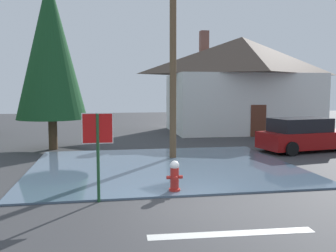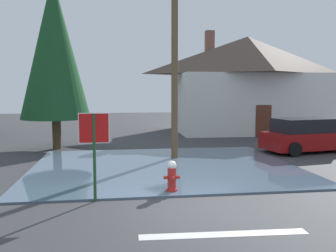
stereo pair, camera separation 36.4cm
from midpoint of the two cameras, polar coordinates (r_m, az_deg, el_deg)
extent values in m
cube|color=#38383A|center=(9.56, 4.90, -12.38)|extent=(80.00, 80.00, 0.10)
cube|color=#4C6075|center=(14.04, 0.16, -6.24)|extent=(9.80, 8.08, 0.05)
cube|color=silver|center=(7.81, 10.03, -16.18)|extent=(3.44, 0.46, 0.01)
cylinder|color=#1E4C28|center=(9.68, -10.26, -4.90)|extent=(0.08, 0.08, 2.29)
cube|color=white|center=(9.57, -10.34, -0.33)|extent=(0.79, 0.02, 0.79)
cube|color=red|center=(9.57, -10.34, -0.33)|extent=(0.74, 0.03, 0.74)
cylinder|color=#AD231E|center=(10.60, 1.59, -9.97)|extent=(0.33, 0.33, 0.11)
cylinder|color=#AD231E|center=(10.51, 1.60, -8.10)|extent=(0.24, 0.24, 0.60)
sphere|color=white|center=(10.43, 1.60, -6.11)|extent=(0.26, 0.26, 0.26)
cylinder|color=#AD231E|center=(10.47, 0.65, -7.98)|extent=(0.11, 0.10, 0.10)
cylinder|color=#AD231E|center=(10.53, 2.54, -7.91)|extent=(0.11, 0.10, 0.10)
cylinder|color=#AD231E|center=(10.33, 1.77, -8.17)|extent=(0.12, 0.11, 0.12)
cylinder|color=brown|center=(15.50, 1.72, 10.24)|extent=(0.28, 0.28, 8.33)
cube|color=silver|center=(26.69, 12.44, 3.48)|extent=(9.84, 6.45, 4.03)
pyramid|color=brown|center=(26.79, 12.59, 10.60)|extent=(10.62, 6.97, 2.62)
cube|color=brown|center=(27.23, 6.84, 11.99)|extent=(0.61, 0.61, 2.36)
cube|color=#592D1E|center=(23.79, 15.00, 0.76)|extent=(1.00, 0.07, 2.00)
cube|color=maroon|center=(18.74, 21.60, -2.00)|extent=(4.73, 2.57, 0.78)
cube|color=black|center=(18.43, 20.83, 0.12)|extent=(2.93, 2.04, 0.64)
cylinder|color=black|center=(20.43, 23.23, -2.17)|extent=(0.67, 0.33, 0.64)
cylinder|color=black|center=(18.55, 16.18, -2.67)|extent=(0.67, 0.33, 0.64)
cylinder|color=black|center=(17.12, 19.61, -3.44)|extent=(0.67, 0.33, 0.64)
cylinder|color=#4C3823|center=(18.99, -16.33, -1.17)|extent=(0.42, 0.42, 1.51)
cone|color=#194723|center=(18.99, -16.67, 11.52)|extent=(3.36, 3.36, 6.89)
camera|label=1|loc=(0.18, -89.20, 0.08)|focal=39.35mm
camera|label=2|loc=(0.18, 90.80, -0.08)|focal=39.35mm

